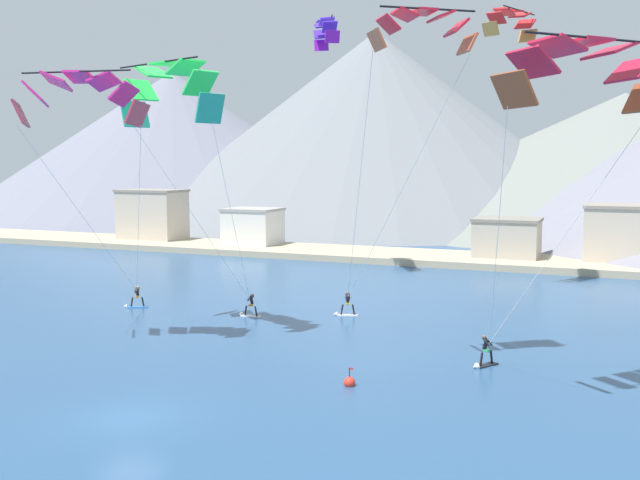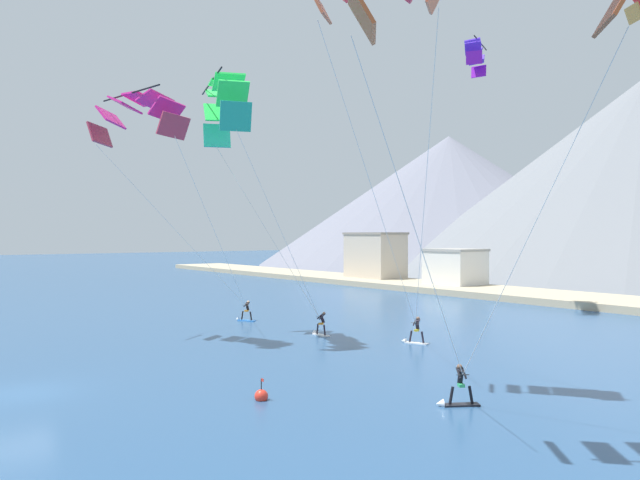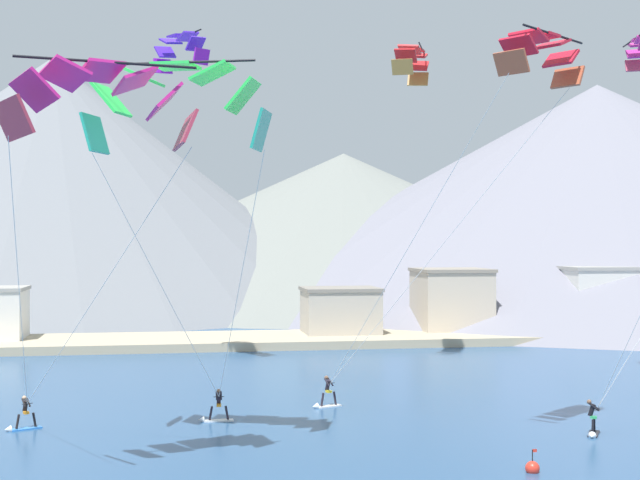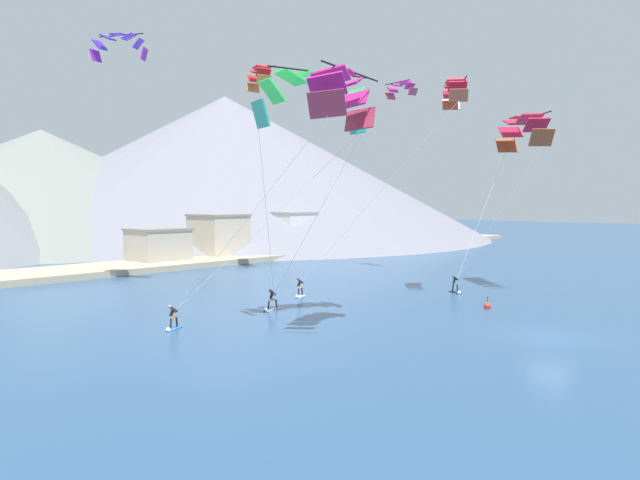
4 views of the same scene
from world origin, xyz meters
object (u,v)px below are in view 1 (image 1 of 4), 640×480
object	(u,v)px
kitesurfer_mid_center	(345,308)
parafoil_kite_distant_high_outer	(511,20)
parafoil_kite_near_lead	(169,86)
parafoil_kite_near_trail	(584,66)
parafoil_kite_mid_center	(422,28)
kitesurfer_near_lead	(248,310)
kitesurfer_near_trail	(483,358)
race_marker_buoy	(349,382)
parafoil_kite_distant_mid_solo	(325,30)
kitesurfer_far_left	(134,301)
parafoil_kite_far_left	(80,94)

from	to	relation	value
kitesurfer_mid_center	parafoil_kite_distant_high_outer	size ratio (longest dim) A/B	0.32
parafoil_kite_near_lead	parafoil_kite_near_trail	world-z (taller)	parafoil_kite_near_lead
parafoil_kite_mid_center	kitesurfer_near_lead	bearing A→B (deg)	152.18
kitesurfer_near_trail	race_marker_buoy	distance (m)	7.78
parafoil_kite_mid_center	parafoil_kite_distant_mid_solo	xyz separation A→B (m)	(-15.45, 25.21, 5.21)
kitesurfer_near_trail	kitesurfer_far_left	distance (m)	26.74
kitesurfer_far_left	parafoil_kite_near_trail	distance (m)	35.09
parafoil_kite_near_lead	race_marker_buoy	world-z (taller)	parafoil_kite_near_lead
kitesurfer_near_lead	race_marker_buoy	size ratio (longest dim) A/B	1.71
kitesurfer_far_left	race_marker_buoy	xyz separation A→B (m)	(20.88, -11.17, -0.30)
kitesurfer_far_left	parafoil_kite_distant_mid_solo	distance (m)	29.59
kitesurfer_near_lead	kitesurfer_far_left	bearing A→B (deg)	-176.63
parafoil_kite_near_lead	kitesurfer_near_trail	bearing A→B (deg)	0.24
kitesurfer_near_lead	kitesurfer_mid_center	world-z (taller)	kitesurfer_mid_center
race_marker_buoy	parafoil_kite_distant_mid_solo	bearing A→B (deg)	114.23
parafoil_kite_near_lead	parafoil_kite_far_left	world-z (taller)	parafoil_kite_near_lead
race_marker_buoy	parafoil_kite_near_trail	bearing A→B (deg)	10.39
parafoil_kite_near_trail	race_marker_buoy	size ratio (longest dim) A/B	14.14
kitesurfer_near_trail	parafoil_kite_near_trail	size ratio (longest dim) A/B	0.12
parafoil_kite_mid_center	parafoil_kite_distant_high_outer	bearing A→B (deg)	87.92
kitesurfer_far_left	parafoil_kite_distant_mid_solo	bearing A→B (deg)	67.72
parafoil_kite_far_left	race_marker_buoy	xyz separation A→B (m)	(16.35, -1.01, -14.14)
parafoil_kite_mid_center	race_marker_buoy	distance (m)	17.66
parafoil_kite_near_trail	race_marker_buoy	distance (m)	17.57
parafoil_kite_mid_center	parafoil_kite_distant_mid_solo	bearing A→B (deg)	121.49
parafoil_kite_near_lead	parafoil_kite_distant_high_outer	distance (m)	29.31
kitesurfer_near_trail	parafoil_kite_mid_center	xyz separation A→B (m)	(-3.17, -1.30, 16.66)
kitesurfer_near_lead	kitesurfer_mid_center	xyz separation A→B (m)	(6.05, 2.78, 0.05)
parafoil_kite_near_trail	race_marker_buoy	xyz separation A→B (m)	(-9.84, -1.80, -14.44)
kitesurfer_near_lead	kitesurfer_near_trail	xyz separation A→B (m)	(17.05, -6.02, 0.02)
parafoil_kite_near_lead	parafoil_kite_far_left	bearing A→B (deg)	-120.64
parafoil_kite_near_trail	parafoil_kite_distant_high_outer	distance (m)	28.76
parafoil_kite_distant_high_outer	kitesurfer_near_trail	bearing A→B (deg)	-84.35
parafoil_kite_near_lead	parafoil_kite_far_left	xyz separation A→B (m)	(-2.73, -4.60, -0.79)
kitesurfer_mid_center	parafoil_kite_distant_mid_solo	world-z (taller)	parafoil_kite_distant_mid_solo
parafoil_kite_near_trail	parafoil_kite_far_left	size ratio (longest dim) A/B	1.01
kitesurfer_near_lead	parafoil_kite_distant_high_outer	bearing A→B (deg)	49.17
kitesurfer_near_trail	kitesurfer_mid_center	xyz separation A→B (m)	(-11.01, 8.81, 0.04)
parafoil_kite_near_trail	parafoil_kite_mid_center	xyz separation A→B (m)	(-7.71, 2.58, 2.53)
kitesurfer_mid_center	parafoil_kite_near_trail	size ratio (longest dim) A/B	0.12
parafoil_kite_near_lead	parafoil_kite_near_trail	size ratio (longest dim) A/B	1.06
kitesurfer_far_left	parafoil_kite_near_trail	size ratio (longest dim) A/B	0.12
parafoil_kite_near_lead	parafoil_kite_near_trail	distance (m)	23.77
kitesurfer_far_left	parafoil_kite_distant_high_outer	distance (m)	36.57
parafoil_kite_distant_mid_solo	race_marker_buoy	distance (m)	39.31
kitesurfer_mid_center	parafoil_kite_near_lead	xyz separation A→B (m)	(-7.91, -8.89, 14.58)
kitesurfer_mid_center	kitesurfer_far_left	world-z (taller)	kitesurfer_mid_center
kitesurfer_mid_center	parafoil_kite_distant_mid_solo	size ratio (longest dim) A/B	0.36
parafoil_kite_far_left	race_marker_buoy	distance (m)	21.64
parafoil_kite_far_left	race_marker_buoy	bearing A→B (deg)	-3.52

